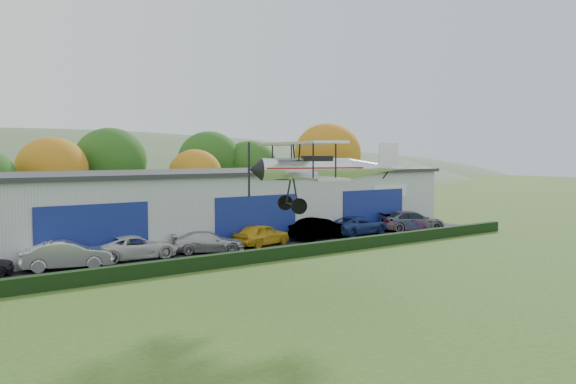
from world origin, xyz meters
TOP-DOWN VIEW (x-y plane):
  - ground at (0.00, 0.00)m, footprint 300.00×300.00m
  - apron at (3.00, 21.00)m, footprint 48.00×9.00m
  - hedge at (3.00, 16.20)m, footprint 46.00×0.60m
  - hangar at (5.00, 27.98)m, footprint 40.60×12.60m
  - tree_belt at (0.85, 40.62)m, footprint 75.70×13.22m
  - car_1 at (-8.99, 20.89)m, footprint 5.26×2.93m
  - car_2 at (-4.50, 21.60)m, footprint 5.46×2.75m
  - car_3 at (0.36, 21.00)m, footprint 5.21×3.77m
  - car_4 at (4.96, 21.35)m, footprint 4.95×2.87m
  - car_5 at (10.34, 21.28)m, footprint 5.16×2.10m
  - car_6 at (14.56, 21.40)m, footprint 5.67×2.95m
  - car_7 at (20.08, 20.40)m, footprint 6.21×4.40m
  - biplane at (-1.68, 7.34)m, footprint 7.52×8.47m

SIDE VIEW (x-z plane):
  - ground at x=0.00m, z-range 0.00..0.00m
  - apron at x=3.00m, z-range 0.00..0.05m
  - hedge at x=3.00m, z-range 0.00..0.80m
  - car_3 at x=0.36m, z-range 0.05..1.45m
  - car_2 at x=-4.50m, z-range 0.05..1.53m
  - car_6 at x=14.56m, z-range 0.05..1.58m
  - car_4 at x=4.96m, z-range 0.05..1.63m
  - car_1 at x=-8.99m, z-range 0.05..1.69m
  - car_5 at x=10.34m, z-range 0.05..1.71m
  - car_7 at x=20.08m, z-range 0.05..1.72m
  - hangar at x=5.00m, z-range 0.01..5.31m
  - tree_belt at x=0.85m, z-range 0.55..10.67m
  - biplane at x=-1.68m, z-range 4.44..7.63m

